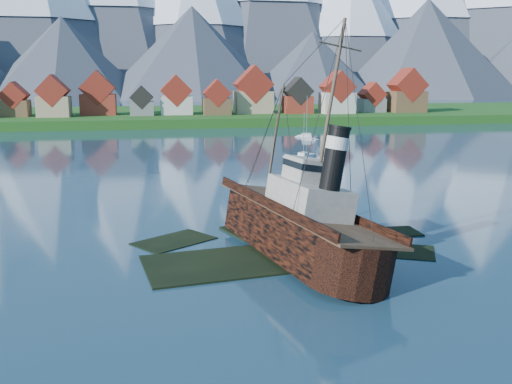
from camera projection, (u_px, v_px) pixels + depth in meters
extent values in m
plane|color=#1C3B4F|center=(269.00, 254.00, 55.97)|extent=(1400.00, 1400.00, 0.00)
cube|color=black|center=(242.00, 265.00, 53.59)|extent=(19.08, 11.42, 1.00)
cube|color=black|center=(316.00, 243.00, 60.96)|extent=(15.15, 9.76, 1.00)
cube|color=black|center=(270.00, 231.00, 65.05)|extent=(11.45, 9.06, 1.00)
cube|color=black|center=(388.00, 254.00, 57.21)|extent=(10.27, 8.34, 1.00)
cube|color=black|center=(174.00, 245.00, 60.25)|extent=(9.42, 8.68, 1.00)
cube|color=black|center=(391.00, 236.00, 63.50)|extent=(6.00, 4.00, 1.00)
cube|color=#184413|center=(180.00, 119.00, 219.67)|extent=(600.00, 80.00, 3.20)
cube|color=#3F3D38|center=(186.00, 128.00, 183.08)|extent=(600.00, 2.50, 2.00)
cube|color=brown|center=(15.00, 108.00, 192.27)|extent=(9.00, 8.00, 5.50)
cube|color=maroon|center=(14.00, 95.00, 191.38)|extent=(9.16, 8.16, 9.16)
cube|color=tan|center=(54.00, 106.00, 191.54)|extent=(10.50, 9.00, 6.80)
cube|color=maroon|center=(53.00, 91.00, 190.45)|extent=(10.69, 9.18, 10.69)
cube|color=maroon|center=(98.00, 105.00, 199.74)|extent=(12.00, 8.50, 7.20)
cube|color=maroon|center=(98.00, 88.00, 198.56)|extent=(12.22, 8.67, 12.22)
cube|color=slate|center=(142.00, 108.00, 197.80)|extent=(8.00, 7.00, 4.80)
cube|color=black|center=(142.00, 97.00, 197.02)|extent=(8.15, 7.14, 8.15)
cube|color=beige|center=(176.00, 105.00, 202.64)|extent=(11.00, 9.50, 6.40)
cube|color=maroon|center=(176.00, 90.00, 201.58)|extent=(11.20, 9.69, 11.20)
cube|color=brown|center=(217.00, 106.00, 201.31)|extent=(9.50, 8.00, 5.80)
cube|color=maroon|center=(217.00, 93.00, 200.37)|extent=(9.67, 8.16, 9.67)
cube|color=tan|center=(253.00, 102.00, 208.36)|extent=(13.50, 10.00, 8.00)
cube|color=maroon|center=(253.00, 84.00, 207.05)|extent=(13.75, 10.20, 13.75)
cube|color=maroon|center=(298.00, 105.00, 208.47)|extent=(10.00, 8.50, 6.20)
cube|color=black|center=(298.00, 91.00, 207.47)|extent=(10.18, 8.67, 10.18)
cube|color=beige|center=(337.00, 103.00, 207.91)|extent=(11.50, 9.00, 7.50)
cube|color=maroon|center=(337.00, 87.00, 206.72)|extent=(11.71, 9.18, 11.71)
cube|color=slate|center=(372.00, 105.00, 214.66)|extent=(9.00, 7.50, 5.00)
cube|color=maroon|center=(372.00, 94.00, 213.81)|extent=(9.16, 7.65, 9.16)
cube|color=brown|center=(406.00, 102.00, 214.73)|extent=(12.50, 10.00, 7.80)
cube|color=maroon|center=(407.00, 85.00, 213.47)|extent=(12.73, 10.20, 12.73)
cone|color=#2D333D|center=(36.00, 3.00, 461.57)|extent=(180.00, 180.00, 150.00)
cone|color=#2D333D|center=(195.00, 11.00, 499.38)|extent=(170.00, 170.00, 145.00)
cone|color=#2D333D|center=(351.00, 25.00, 516.42)|extent=(150.00, 150.00, 125.00)
cone|color=#2D333D|center=(419.00, 4.00, 554.77)|extent=(200.00, 200.00, 170.00)
cone|color=#2D333D|center=(63.00, 59.00, 398.26)|extent=(120.00, 120.00, 58.00)
cone|color=#2D333D|center=(193.00, 54.00, 408.46)|extent=(136.00, 136.00, 66.00)
cone|color=#2D333D|center=(312.00, 65.00, 429.77)|extent=(110.00, 110.00, 50.00)
cone|color=#2D333D|center=(426.00, 49.00, 440.15)|extent=(150.00, 150.00, 75.00)
cube|color=black|center=(292.00, 232.00, 55.35)|extent=(6.96, 20.04, 4.17)
cone|color=black|center=(266.00, 203.00, 67.87)|extent=(6.96, 6.96, 6.96)
cylinder|color=black|center=(322.00, 266.00, 45.71)|extent=(6.96, 6.96, 4.17)
cube|color=#4C3826|center=(293.00, 211.00, 54.91)|extent=(6.82, 26.44, 0.25)
cube|color=black|center=(259.00, 208.00, 54.23)|extent=(0.20, 25.60, 0.89)
cube|color=black|center=(326.00, 205.00, 55.40)|extent=(0.20, 25.60, 0.89)
cube|color=#ADA89E|center=(297.00, 199.00, 53.17)|extent=(5.17, 8.45, 2.98)
cube|color=#ADA89E|center=(295.00, 170.00, 53.59)|extent=(3.58, 3.98, 2.19)
cylinder|color=black|center=(307.00, 159.00, 49.13)|extent=(1.89, 1.89, 5.57)
cylinder|color=silver|center=(307.00, 143.00, 48.85)|extent=(1.99, 1.99, 1.09)
cylinder|color=#473828|center=(276.00, 139.00, 61.32)|extent=(0.28, 0.28, 11.93)
cylinder|color=#473828|center=(301.00, 89.00, 50.13)|extent=(0.32, 0.32, 12.92)
cube|color=silver|center=(303.00, 158.00, 119.21)|extent=(6.51, 6.34, 1.03)
cube|color=silver|center=(304.00, 154.00, 119.05)|extent=(2.58, 2.56, 0.60)
cylinder|color=gray|center=(304.00, 134.00, 118.20)|extent=(0.12, 0.12, 8.90)
cube|color=silver|center=(306.00, 138.00, 154.33)|extent=(4.37, 10.61, 1.24)
cube|color=silver|center=(307.00, 135.00, 154.13)|extent=(2.75, 3.25, 0.72)
cylinder|color=gray|center=(307.00, 116.00, 153.11)|extent=(0.14, 0.14, 10.73)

